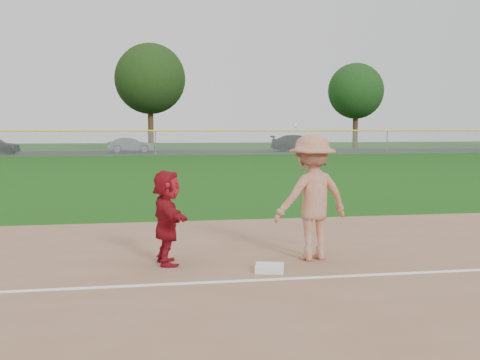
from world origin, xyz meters
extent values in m
plane|color=#15480E|center=(0.00, 0.00, 0.00)|extent=(160.00, 160.00, 0.00)
cube|color=white|center=(0.00, -0.80, 0.03)|extent=(60.00, 0.10, 0.01)
cube|color=black|center=(0.00, 46.00, 0.01)|extent=(120.00, 10.00, 0.01)
cube|color=white|center=(0.15, -0.27, 0.07)|extent=(0.54, 0.54, 0.10)
imported|color=maroon|center=(-1.39, 0.50, 0.80)|extent=(0.58, 1.47, 1.55)
imported|color=#5B5D63|center=(-2.01, 46.27, 0.68)|extent=(4.17, 1.73, 1.34)
imported|color=black|center=(13.64, 45.72, 0.78)|extent=(5.62, 3.03, 1.55)
imported|color=#99999B|center=(1.05, 0.45, 1.08)|extent=(1.53, 1.12, 2.12)
sphere|color=silver|center=(0.66, 0.15, 2.29)|extent=(0.08, 0.08, 0.08)
plane|color=#999EA0|center=(0.00, 40.00, 1.00)|extent=(110.00, 0.00, 110.00)
cylinder|color=yellow|center=(0.00, 40.00, 2.00)|extent=(110.00, 0.12, 0.12)
cylinder|color=gray|center=(0.00, 40.00, 1.00)|extent=(0.08, 0.08, 2.00)
cylinder|color=gray|center=(20.00, 40.00, 1.00)|extent=(0.08, 0.08, 2.00)
cylinder|color=#3B2615|center=(0.00, 51.50, 2.05)|extent=(0.56, 0.56, 4.10)
sphere|color=black|center=(0.00, 51.50, 7.08)|extent=(7.00, 7.00, 7.00)
cylinder|color=#372614|center=(22.00, 52.80, 1.82)|extent=(0.56, 0.56, 3.64)
sphere|color=#12340F|center=(22.00, 52.80, 6.19)|extent=(6.00, 6.00, 6.00)
camera|label=1|loc=(-1.95, -9.26, 2.26)|focal=45.00mm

